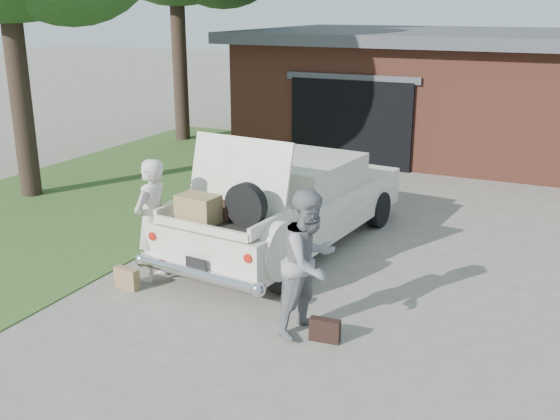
% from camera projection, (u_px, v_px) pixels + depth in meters
% --- Properties ---
extents(ground, '(90.00, 90.00, 0.00)m').
position_uv_depth(ground, '(262.00, 294.00, 9.46)').
color(ground, gray).
rests_on(ground, ground).
extents(grass_strip, '(6.00, 16.00, 0.02)m').
position_uv_depth(grass_strip, '(99.00, 196.00, 14.28)').
color(grass_strip, '#2D4C1E').
rests_on(grass_strip, ground).
extents(house, '(12.80, 7.80, 3.30)m').
position_uv_depth(house, '(476.00, 91.00, 18.46)').
color(house, brown).
rests_on(house, ground).
extents(sedan, '(2.53, 5.40, 2.14)m').
position_uv_depth(sedan, '(289.00, 203.00, 11.10)').
color(sedan, white).
rests_on(sedan, ground).
extents(woman_left, '(0.45, 0.68, 1.87)m').
position_uv_depth(woman_left, '(152.00, 221.00, 9.69)').
color(woman_left, beige).
rests_on(woman_left, ground).
extents(woman_right, '(0.93, 1.07, 1.88)m').
position_uv_depth(woman_right, '(310.00, 262.00, 8.11)').
color(woman_right, gray).
rests_on(woman_right, ground).
extents(suitcase_left, '(0.42, 0.18, 0.31)m').
position_uv_depth(suitcase_left, '(127.00, 278.00, 9.60)').
color(suitcase_left, '#99764E').
rests_on(suitcase_left, ground).
extents(suitcase_right, '(0.39, 0.15, 0.30)m').
position_uv_depth(suitcase_right, '(325.00, 330.00, 8.09)').
color(suitcase_right, black).
rests_on(suitcase_right, ground).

